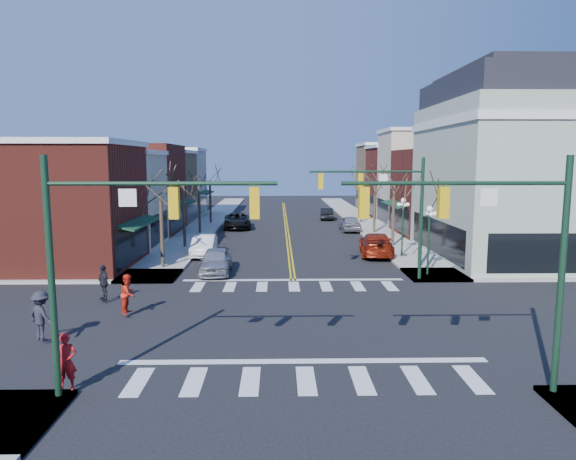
{
  "coord_description": "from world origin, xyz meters",
  "views": [
    {
      "loc": [
        -0.89,
        -21.9,
        7.05
      ],
      "look_at": [
        -0.28,
        9.2,
        2.8
      ],
      "focal_mm": 32.0,
      "sensor_mm": 36.0,
      "label": 1
    }
  ],
  "objects": [
    {
      "name": "bldg_right_brick_b",
      "position": [
        15.5,
        41.0,
        4.25
      ],
      "size": [
        10.0,
        8.0,
        8.5
      ],
      "primitive_type": "cube",
      "color": "maroon",
      "rests_on": "ground"
    },
    {
      "name": "victorian_corner",
      "position": [
        16.5,
        14.5,
        6.66
      ],
      "size": [
        12.25,
        14.25,
        13.3
      ],
      "color": "#A5B29A",
      "rests_on": "ground"
    },
    {
      "name": "sidewalk_left",
      "position": [
        -8.75,
        20.0,
        0.07
      ],
      "size": [
        3.5,
        70.0,
        0.15
      ],
      "primitive_type": "cube",
      "color": "#9E9B93",
      "rests_on": "ground"
    },
    {
      "name": "car_right_mid",
      "position": [
        6.28,
        28.75,
        0.78
      ],
      "size": [
        1.85,
        4.57,
        1.56
      ],
      "primitive_type": "imported",
      "rotation": [
        0.0,
        0.0,
        3.14
      ],
      "color": "#A3A3A8",
      "rests_on": "ground"
    },
    {
      "name": "bldg_right_tan",
      "position": [
        15.5,
        49.0,
        4.5
      ],
      "size": [
        10.0,
        8.0,
        9.0
      ],
      "primitive_type": "cube",
      "color": "#8E734E",
      "rests_on": "ground"
    },
    {
      "name": "tree_right_d",
      "position": [
        8.4,
        35.0,
        2.48
      ],
      "size": [
        0.24,
        0.24,
        4.97
      ],
      "primitive_type": "cylinder",
      "color": "#382B21",
      "rests_on": "ground"
    },
    {
      "name": "car_left_mid",
      "position": [
        -6.4,
        15.73,
        0.77
      ],
      "size": [
        1.78,
        4.7,
        1.53
      ],
      "primitive_type": "imported",
      "rotation": [
        0.0,
        0.0,
        0.03
      ],
      "color": "white",
      "rests_on": "ground"
    },
    {
      "name": "tree_left_b",
      "position": [
        -8.4,
        19.0,
        2.52
      ],
      "size": [
        0.24,
        0.24,
        5.04
      ],
      "primitive_type": "cylinder",
      "color": "#382B21",
      "rests_on": "ground"
    },
    {
      "name": "tree_right_a",
      "position": [
        8.4,
        11.0,
        2.31
      ],
      "size": [
        0.24,
        0.24,
        4.62
      ],
      "primitive_type": "cylinder",
      "color": "#382B21",
      "rests_on": "ground"
    },
    {
      "name": "bldg_right_brick_a",
      "position": [
        15.5,
        25.75,
        4.0
      ],
      "size": [
        10.0,
        8.5,
        8.0
      ],
      "primitive_type": "cube",
      "color": "maroon",
      "rests_on": "ground"
    },
    {
      "name": "car_left_far",
      "position": [
        -5.13,
        30.97,
        0.8
      ],
      "size": [
        3.12,
        5.96,
        1.6
      ],
      "primitive_type": "imported",
      "rotation": [
        0.0,
        0.0,
        0.08
      ],
      "color": "black",
      "rests_on": "ground"
    },
    {
      "name": "traffic_mast_far_right",
      "position": [
        5.55,
        7.4,
        4.71
      ],
      "size": [
        6.6,
        0.28,
        7.2
      ],
      "color": "#14331E",
      "rests_on": "ground"
    },
    {
      "name": "car_right_far",
      "position": [
        4.92,
        38.91,
        0.69
      ],
      "size": [
        1.76,
        4.31,
        1.39
      ],
      "primitive_type": "imported",
      "rotation": [
        0.0,
        0.0,
        3.07
      ],
      "color": "black",
      "rests_on": "ground"
    },
    {
      "name": "pedestrian_dark_a",
      "position": [
        -9.57,
        3.11,
        1.04
      ],
      "size": [
        1.01,
        1.07,
        1.78
      ],
      "primitive_type": "imported",
      "rotation": [
        0.0,
        0.0,
        -0.86
      ],
      "color": "black",
      "rests_on": "sidewalk_left"
    },
    {
      "name": "bldg_left_tan",
      "position": [
        -15.5,
        35.75,
        3.9
      ],
      "size": [
        10.0,
        7.5,
        7.8
      ],
      "primitive_type": "cube",
      "color": "#8E734E",
      "rests_on": "ground"
    },
    {
      "name": "traffic_mast_near_right",
      "position": [
        5.55,
        -7.4,
        4.71
      ],
      "size": [
        6.6,
        0.28,
        7.2
      ],
      "color": "#14331E",
      "rests_on": "ground"
    },
    {
      "name": "traffic_mast_near_left",
      "position": [
        -5.55,
        -7.4,
        4.71
      ],
      "size": [
        6.6,
        0.28,
        7.2
      ],
      "color": "#14331E",
      "rests_on": "ground"
    },
    {
      "name": "pedestrian_red_a",
      "position": [
        -7.3,
        -7.0,
        1.03
      ],
      "size": [
        0.69,
        0.51,
        1.75
      ],
      "primitive_type": "imported",
      "rotation": [
        0.0,
        0.0,
        0.14
      ],
      "color": "#AE1214",
      "rests_on": "sidewalk_left"
    },
    {
      "name": "tree_left_c",
      "position": [
        -8.4,
        27.0,
        2.27
      ],
      "size": [
        0.24,
        0.24,
        4.55
      ],
      "primitive_type": "cylinder",
      "color": "#382B21",
      "rests_on": "ground"
    },
    {
      "name": "lamppost_corner",
      "position": [
        8.2,
        8.5,
        2.96
      ],
      "size": [
        0.36,
        0.36,
        4.33
      ],
      "color": "#14331E",
      "rests_on": "ground"
    },
    {
      "name": "bldg_left_brick_b",
      "position": [
        -15.5,
        27.5,
        4.25
      ],
      "size": [
        10.0,
        9.0,
        8.5
      ],
      "primitive_type": "cube",
      "color": "maroon",
      "rests_on": "ground"
    },
    {
      "name": "tree_left_a",
      "position": [
        -8.4,
        11.0,
        2.38
      ],
      "size": [
        0.24,
        0.24,
        4.76
      ],
      "primitive_type": "cylinder",
      "color": "#382B21",
      "rests_on": "ground"
    },
    {
      "name": "tree_right_b",
      "position": [
        8.4,
        19.0,
        2.59
      ],
      "size": [
        0.24,
        0.24,
        5.18
      ],
      "primitive_type": "cylinder",
      "color": "#382B21",
      "rests_on": "ground"
    },
    {
      "name": "car_left_near",
      "position": [
        -4.8,
        9.7,
        0.79
      ],
      "size": [
        1.95,
        4.65,
        1.57
      ],
      "primitive_type": "imported",
      "rotation": [
        0.0,
        0.0,
        0.02
      ],
      "color": "#A3A3A7",
      "rests_on": "ground"
    },
    {
      "name": "sidewalk_right",
      "position": [
        8.75,
        20.0,
        0.07
      ],
      "size": [
        3.5,
        70.0,
        0.15
      ],
      "primitive_type": "cube",
      "color": "#9E9B93",
      "rests_on": "ground"
    },
    {
      "name": "bldg_left_stucco_a",
      "position": [
        -15.5,
        19.5,
        3.75
      ],
      "size": [
        10.0,
        7.0,
        7.5
      ],
      "primitive_type": "cube",
      "color": "#BFBA9E",
      "rests_on": "ground"
    },
    {
      "name": "pedestrian_dark_b",
      "position": [
        -10.0,
        -2.65,
        1.12
      ],
      "size": [
        1.45,
        1.28,
        1.94
      ],
      "primitive_type": "imported",
      "rotation": [
        0.0,
        0.0,
        2.58
      ],
      "color": "#21212A",
      "rests_on": "sidewalk_left"
    },
    {
      "name": "bldg_right_stucco",
      "position": [
        15.5,
        33.5,
        5.0
      ],
      "size": [
        10.0,
        7.0,
        10.0
      ],
      "primitive_type": "cube",
      "color": "#BFBA9E",
      "rests_on": "ground"
    },
    {
      "name": "bldg_left_brick_a",
      "position": [
        -15.5,
        11.75,
        4.0
      ],
      "size": [
        10.0,
        8.5,
        8.0
      ],
      "primitive_type": "cube",
      "color": "maroon",
      "rests_on": "ground"
    },
    {
      "name": "bldg_left_stucco_b",
      "position": [
        -15.5,
        43.5,
        4.1
      ],
      "size": [
        10.0,
        8.0,
        8.2
      ],
      "primitive_type": "cube",
      "color": "#BFBA9E",
      "rests_on": "ground"
    },
    {
      "name": "pedestrian_red_b",
      "position": [
        -7.68,
        0.8,
        1.06
      ],
      "size": [
        0.77,
        0.95,
        1.81
      ],
      "primitive_type": "imported",
      "rotation": [
        0.0,
        0.0,
        1.47
      ],
      "color": "red",
      "rests_on": "sidewalk_left"
    },
    {
      "name": "car_right_near",
      "position": [
        6.4,
        15.56,
        0.84
      ],
      "size": [
        3.03,
        6.04,
        1.69
      ],
      "primitive_type": "imported",
      "rotation": [
        0.0,
        0.0,
        3.02
      ],
      "color": "maroon",
      "rests_on": "ground"
    },
    {
      "name": "lamppost_midblock",
      "position": [
        8.2,
        15.0,
        2.96
      ],
      "size": [
        0.36,
        0.36,
        4.33
      ],
      "color": "#14331E",
      "rests_on": "ground"
    },
    {
      "name": "ground",
      "position": [
        0.0,
        0.0,
        0.0
      ],
      "size": [
        160.0,
        160.0,
        0.0
      ],
      "primitive_type": "plane",
      "color": "black",
      "rests_on": "ground"
    },
    {
      "name": "tree_right_c",
      "position": [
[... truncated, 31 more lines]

